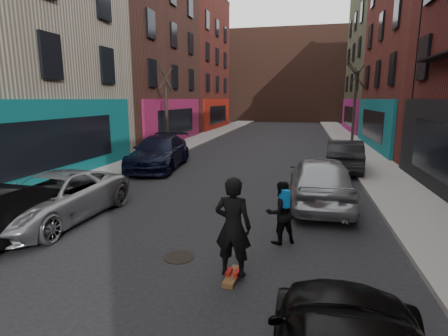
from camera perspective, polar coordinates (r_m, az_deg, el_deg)
The scene contains 14 objects.
sidewalk_left at distance 35.00m, azimuth -1.91°, elevation 5.57°, with size 2.50×84.00×0.13m, color gray.
sidewalk_right at distance 34.07m, azimuth 18.96°, elevation 4.81°, with size 2.50×84.00×0.13m, color gray.
buildings_left at distance 25.86m, azimuth -27.88°, elevation 20.56°, with size 12.00×56.00×16.50m, color #5A2119.
building_far at distance 59.85m, azimuth 10.61°, elevation 14.38°, with size 40.00×10.00×14.00m, color #47281E.
tree_left_far at distance 23.40m, azimuth -9.42°, elevation 10.76°, with size 2.00×2.00×6.50m, color black, non-canonical shape.
tree_right_far at distance 27.93m, azimuth 20.59°, elevation 10.56°, with size 2.00×2.00×6.80m, color black, non-canonical shape.
parked_left_far at distance 11.25m, azimuth -26.00°, elevation -4.42°, with size 2.31×5.01×1.39m, color gray.
parked_left_end at distance 18.23m, azimuth -10.56°, elevation 2.54°, with size 2.29×5.63×1.63m, color black.
parked_right_far at distance 12.09m, azimuth 15.44°, elevation -1.90°, with size 2.01×4.99×1.70m, color gray.
parked_right_end at distance 18.26m, azimuth 19.01°, elevation 1.98°, with size 1.63×4.67×1.54m, color black.
skateboard at distance 7.25m, azimuth 1.44°, elevation -17.29°, with size 0.22×0.80×0.10m, color brown.
skateboarder at distance 6.81m, azimuth 1.48°, elevation -9.57°, with size 0.72×0.47×1.98m, color black.
pedestrian at distance 8.70m, azimuth 9.21°, elevation -7.14°, with size 0.96×0.90×1.56m.
manhole at distance 8.18m, azimuth -7.37°, elevation -14.22°, with size 0.70×0.70×0.01m, color black.
Camera 1 is at (2.57, -3.69, 3.51)m, focal length 28.00 mm.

